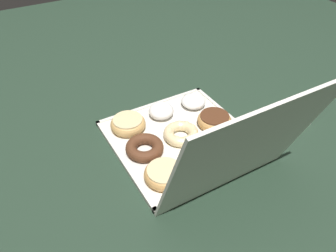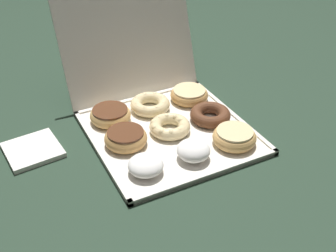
# 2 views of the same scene
# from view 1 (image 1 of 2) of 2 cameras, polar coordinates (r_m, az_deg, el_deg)

# --- Properties ---
(ground_plane) EXTENTS (3.00, 3.00, 0.00)m
(ground_plane) POSITION_cam_1_polar(r_m,az_deg,el_deg) (1.06, 2.22, -2.44)
(ground_plane) COLOR #233828
(donut_box) EXTENTS (0.42, 0.42, 0.01)m
(donut_box) POSITION_cam_1_polar(r_m,az_deg,el_deg) (1.06, 2.23, -2.22)
(donut_box) COLOR silver
(donut_box) RESTS_ON ground
(box_lid_open) EXTENTS (0.42, 0.14, 0.36)m
(box_lid_open) POSITION_cam_1_polar(r_m,az_deg,el_deg) (0.78, 13.25, -4.25)
(box_lid_open) COLOR silver
(box_lid_open) RESTS_ON ground
(powdered_filled_donut_0) EXTENTS (0.09, 0.09, 0.04)m
(powdered_filled_donut_0) POSITION_cam_1_polar(r_m,az_deg,el_deg) (1.18, 4.40, 4.29)
(powdered_filled_donut_0) COLOR white
(powdered_filled_donut_0) RESTS_ON donut_box
(powdered_filled_donut_1) EXTENTS (0.08, 0.08, 0.05)m
(powdered_filled_donut_1) POSITION_cam_1_polar(r_m,az_deg,el_deg) (1.13, -0.97, 2.72)
(powdered_filled_donut_1) COLOR white
(powdered_filled_donut_1) RESTS_ON donut_box
(glazed_ring_donut_2) EXTENTS (0.11, 0.11, 0.04)m
(glazed_ring_donut_2) POSITION_cam_1_polar(r_m,az_deg,el_deg) (1.08, -6.91, 0.40)
(glazed_ring_donut_2) COLOR tan
(glazed_ring_donut_2) RESTS_ON donut_box
(chocolate_frosted_donut_3) EXTENTS (0.11, 0.11, 0.04)m
(chocolate_frosted_donut_3) POSITION_cam_1_polar(r_m,az_deg,el_deg) (1.10, 8.13, 0.90)
(chocolate_frosted_donut_3) COLOR tan
(chocolate_frosted_donut_3) RESTS_ON donut_box
(cruller_donut_4) EXTENTS (0.11, 0.11, 0.03)m
(cruller_donut_4) POSITION_cam_1_polar(r_m,az_deg,el_deg) (1.04, 2.43, -1.18)
(cruller_donut_4) COLOR beige
(cruller_donut_4) RESTS_ON donut_box
(chocolate_cake_ring_donut_5) EXTENTS (0.12, 0.12, 0.03)m
(chocolate_cake_ring_donut_5) POSITION_cam_1_polar(r_m,az_deg,el_deg) (0.99, -4.02, -3.78)
(chocolate_cake_ring_donut_5) COLOR #59331E
(chocolate_cake_ring_donut_5) RESTS_ON donut_box
(chocolate_frosted_donut_6) EXTENTS (0.12, 0.12, 0.04)m
(chocolate_frosted_donut_6) POSITION_cam_1_polar(r_m,az_deg,el_deg) (1.03, 11.90, -2.84)
(chocolate_frosted_donut_6) COLOR tan
(chocolate_frosted_donut_6) RESTS_ON donut_box
(cruller_donut_7) EXTENTS (0.12, 0.12, 0.04)m
(cruller_donut_7) POSITION_cam_1_polar(r_m,az_deg,el_deg) (0.96, 6.25, -5.58)
(cruller_donut_7) COLOR beige
(cruller_donut_7) RESTS_ON donut_box
(glazed_ring_donut_8) EXTENTS (0.12, 0.12, 0.04)m
(glazed_ring_donut_8) POSITION_cam_1_polar(r_m,az_deg,el_deg) (0.92, -0.60, -8.26)
(glazed_ring_donut_8) COLOR tan
(glazed_ring_donut_8) RESTS_ON donut_box
(napkin_stack) EXTENTS (0.15, 0.15, 0.01)m
(napkin_stack) POSITION_cam_1_polar(r_m,az_deg,el_deg) (1.19, 19.16, 1.04)
(napkin_stack) COLOR white
(napkin_stack) RESTS_ON ground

